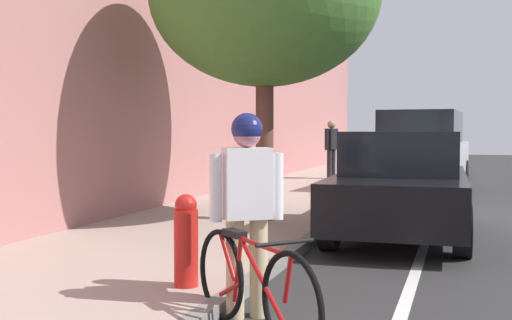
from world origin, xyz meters
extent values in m
plane|color=#2D2D2D|center=(0.00, 0.00, 0.00)|extent=(59.21, 59.21, 0.00)
cube|color=tan|center=(3.81, 0.00, 0.06)|extent=(3.31, 37.00, 0.12)
cube|color=gray|center=(2.08, 0.00, 0.06)|extent=(0.16, 37.00, 0.12)
cube|color=white|center=(0.61, 0.00, 0.00)|extent=(0.12, 37.00, 0.01)
cube|color=#AF706B|center=(5.72, 0.00, 2.79)|extent=(0.50, 37.00, 5.59)
cube|color=white|center=(0.98, -10.30, 0.60)|extent=(1.91, 4.46, 0.64)
cube|color=black|center=(0.98, -10.30, 1.22)|extent=(1.62, 2.15, 0.60)
cylinder|color=black|center=(1.84, -8.97, 0.33)|extent=(0.24, 0.67, 0.66)
cylinder|color=black|center=(0.22, -8.91, 0.33)|extent=(0.24, 0.67, 0.66)
cylinder|color=black|center=(1.75, -11.69, 0.33)|extent=(0.24, 0.67, 0.66)
cylinder|color=black|center=(0.13, -11.64, 0.33)|extent=(0.24, 0.67, 0.66)
cube|color=#B7BABF|center=(1.07, -3.83, 0.78)|extent=(2.17, 4.80, 0.90)
cube|color=black|center=(1.07, -3.83, 1.61)|extent=(1.85, 3.19, 0.76)
cylinder|color=black|center=(2.03, -2.43, 0.38)|extent=(0.26, 0.77, 0.76)
cylinder|color=black|center=(0.28, -2.33, 0.38)|extent=(0.26, 0.77, 0.76)
cylinder|color=black|center=(1.86, -5.33, 0.38)|extent=(0.26, 0.77, 0.76)
cylinder|color=black|center=(0.12, -5.23, 0.38)|extent=(0.26, 0.77, 0.76)
cube|color=black|center=(0.97, 2.54, 0.60)|extent=(1.86, 4.44, 0.64)
cube|color=black|center=(0.97, 2.54, 1.22)|extent=(1.60, 2.13, 0.60)
cylinder|color=black|center=(1.75, 3.92, 0.33)|extent=(0.23, 0.66, 0.66)
cylinder|color=black|center=(0.13, 3.88, 0.33)|extent=(0.23, 0.66, 0.66)
cylinder|color=black|center=(1.81, 1.19, 0.33)|extent=(0.23, 0.66, 0.66)
cylinder|color=black|center=(0.19, 1.16, 0.33)|extent=(0.23, 0.66, 0.66)
torus|color=black|center=(1.22, 7.78, 0.37)|extent=(0.58, 0.52, 0.74)
torus|color=black|center=(2.00, 7.09, 0.37)|extent=(0.58, 0.52, 0.74)
cylinder|color=#A51414|center=(1.51, 7.52, 0.46)|extent=(0.51, 0.46, 0.54)
cylinder|color=#A51414|center=(1.78, 7.28, 0.45)|extent=(0.13, 0.12, 0.50)
cylinder|color=#A51414|center=(1.55, 7.48, 0.71)|extent=(0.57, 0.51, 0.05)
cylinder|color=#A51414|center=(1.87, 7.20, 0.28)|extent=(0.29, 0.26, 0.20)
cylinder|color=#A51414|center=(1.91, 7.17, 0.53)|extent=(0.22, 0.20, 0.35)
cylinder|color=#A51414|center=(1.25, 7.75, 0.54)|extent=(0.11, 0.10, 0.36)
cube|color=black|center=(1.82, 7.24, 0.74)|extent=(0.25, 0.23, 0.05)
cylinder|color=black|center=(1.28, 7.73, 0.78)|extent=(0.33, 0.36, 0.03)
cylinder|color=#C6B284|center=(1.89, 7.04, 0.41)|extent=(0.15, 0.15, 0.82)
cylinder|color=#C6B284|center=(1.72, 6.93, 0.41)|extent=(0.15, 0.15, 0.82)
cube|color=white|center=(1.81, 6.98, 1.11)|extent=(0.44, 0.40, 0.58)
cylinder|color=white|center=(2.02, 7.13, 1.08)|extent=(0.10, 0.10, 0.55)
cylinder|color=white|center=(1.59, 6.84, 1.08)|extent=(0.10, 0.10, 0.55)
sphere|color=#B2707E|center=(1.81, 6.98, 1.51)|extent=(0.23, 0.23, 0.23)
sphere|color=navy|center=(1.81, 6.98, 1.55)|extent=(0.26, 0.26, 0.26)
cube|color=black|center=(1.92, 6.82, 1.13)|extent=(0.35, 0.32, 0.44)
cylinder|color=brown|center=(3.10, 2.38, 1.39)|extent=(0.28, 0.28, 2.52)
cylinder|color=black|center=(3.74, -6.35, 0.55)|extent=(0.15, 0.15, 0.85)
cylinder|color=black|center=(3.81, -6.16, 0.55)|extent=(0.15, 0.15, 0.85)
cube|color=black|center=(3.78, -6.26, 1.28)|extent=(0.34, 0.43, 0.60)
cylinder|color=black|center=(3.69, -6.50, 1.25)|extent=(0.10, 0.10, 0.57)
cylinder|color=black|center=(3.86, -6.01, 1.25)|extent=(0.10, 0.10, 0.57)
sphere|color=#9A8059|center=(3.78, -6.26, 1.70)|extent=(0.24, 0.24, 0.24)
cylinder|color=red|center=(2.51, 6.65, 0.47)|extent=(0.22, 0.22, 0.70)
sphere|color=red|center=(2.51, 6.65, 0.86)|extent=(0.20, 0.20, 0.20)
camera|label=1|loc=(0.14, 11.82, 1.54)|focal=44.20mm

